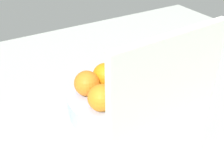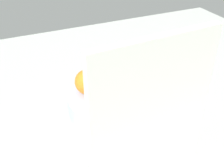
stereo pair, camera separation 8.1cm
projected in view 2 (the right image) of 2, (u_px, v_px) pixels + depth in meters
The scene contains 9 objects.
ground_plane at pixel (113, 113), 91.02cm from camera, with size 180.00×140.00×3.00cm, color #B2B9B1.
fruit_bowl at pixel (112, 103), 87.55cm from camera, with size 26.64×26.64×6.12cm, color silver.
orange_front_left at pixel (99, 97), 78.54cm from camera, with size 7.62×7.62×7.62cm, color orange.
orange_front_right at pixel (131, 90), 81.41cm from camera, with size 7.62×7.62×7.62cm, color orange.
orange_center at pixel (128, 79), 86.37cm from camera, with size 7.62×7.62×7.62cm, color orange.
orange_back_left at pixel (107, 75), 88.43cm from camera, with size 7.62×7.62×7.62cm, color orange.
orange_back_right at pixel (87, 82), 85.06cm from camera, with size 7.62×7.62×7.62cm, color orange.
banana_bunch at pixel (123, 82), 86.13cm from camera, with size 15.02×16.80×6.20cm.
cutting_board at pixel (151, 117), 58.62cm from camera, with size 28.00×1.80×36.00cm, color white.
Camera 2 is at (29.65, 65.07, 55.55)cm, focal length 45.99 mm.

